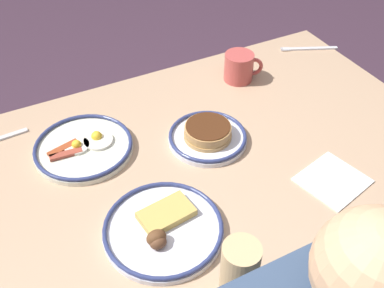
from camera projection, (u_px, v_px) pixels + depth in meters
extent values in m
cube|color=tan|center=(179.00, 163.00, 1.19)|extent=(1.45, 0.79, 0.05)
cylinder|color=#A28366|center=(286.00, 132.00, 1.85)|extent=(0.07, 0.07, 0.69)
cylinder|color=white|center=(208.00, 139.00, 1.21)|extent=(0.21, 0.21, 0.01)
torus|color=navy|center=(208.00, 135.00, 1.20)|extent=(0.21, 0.21, 0.01)
cylinder|color=tan|center=(208.00, 135.00, 1.20)|extent=(0.13, 0.13, 0.01)
cylinder|color=tan|center=(208.00, 132.00, 1.19)|extent=(0.12, 0.12, 0.01)
cylinder|color=tan|center=(208.00, 128.00, 1.19)|extent=(0.13, 0.13, 0.01)
cylinder|color=#4C2814|center=(208.00, 126.00, 1.18)|extent=(0.12, 0.12, 0.00)
cylinder|color=silver|center=(84.00, 149.00, 1.18)|extent=(0.26, 0.26, 0.01)
torus|color=navy|center=(83.00, 145.00, 1.17)|extent=(0.26, 0.26, 0.01)
cylinder|color=white|center=(98.00, 141.00, 1.19)|extent=(0.08, 0.08, 0.01)
sphere|color=yellow|center=(97.00, 136.00, 1.19)|extent=(0.03, 0.03, 0.03)
cylinder|color=white|center=(77.00, 146.00, 1.17)|extent=(0.07, 0.07, 0.01)
sphere|color=yellow|center=(76.00, 145.00, 1.17)|extent=(0.03, 0.03, 0.03)
cube|color=#A24322|center=(63.00, 148.00, 1.17)|extent=(0.09, 0.04, 0.01)
cube|color=#A14432|center=(66.00, 154.00, 1.15)|extent=(0.08, 0.03, 0.01)
cylinder|color=white|center=(163.00, 230.00, 0.99)|extent=(0.27, 0.27, 0.01)
torus|color=navy|center=(163.00, 227.00, 0.98)|extent=(0.26, 0.26, 0.01)
cube|color=tan|center=(166.00, 214.00, 1.00)|extent=(0.13, 0.09, 0.02)
ellipsoid|color=brown|center=(158.00, 242.00, 0.94)|extent=(0.04, 0.03, 0.03)
ellipsoid|color=brown|center=(156.00, 238.00, 0.94)|extent=(0.04, 0.03, 0.03)
ellipsoid|color=brown|center=(158.00, 243.00, 0.94)|extent=(0.04, 0.03, 0.03)
cylinder|color=#BF4C47|center=(239.00, 67.00, 1.41)|extent=(0.09, 0.09, 0.09)
torus|color=#BF4C47|center=(253.00, 67.00, 1.41)|extent=(0.06, 0.04, 0.06)
cylinder|color=brown|center=(239.00, 59.00, 1.39)|extent=(0.08, 0.08, 0.01)
cube|color=white|center=(333.00, 180.00, 1.10)|extent=(0.18, 0.17, 0.00)
cube|color=silver|center=(310.00, 49.00, 1.57)|extent=(0.18, 0.09, 0.01)
cube|color=silver|center=(285.00, 48.00, 1.58)|extent=(0.03, 0.02, 0.00)
cube|color=silver|center=(285.00, 49.00, 1.57)|extent=(0.03, 0.02, 0.00)
cube|color=silver|center=(285.00, 50.00, 1.57)|extent=(0.03, 0.02, 0.00)
cube|color=silver|center=(286.00, 50.00, 1.56)|extent=(0.03, 0.02, 0.00)
sphere|color=#DFAC7D|center=(376.00, 270.00, 0.58)|extent=(0.17, 0.17, 0.17)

